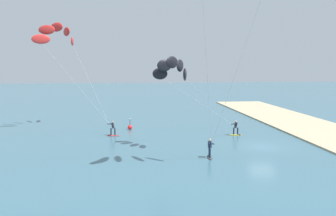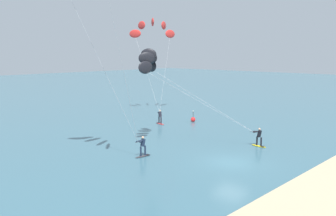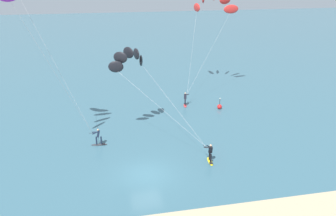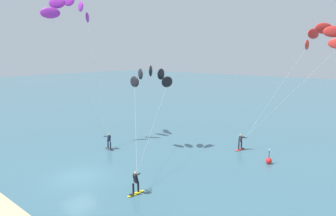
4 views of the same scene
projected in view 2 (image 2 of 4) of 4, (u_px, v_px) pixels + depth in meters
The scene contains 4 objects.
ground_plane at pixel (231, 162), 28.01m from camera, with size 240.00×240.00×0.00m, color #386070.
kitesurfer_nearshore at pixel (154, 65), 32.77m from camera, with size 8.24×10.42×8.67m.
kitesurfer_mid_water at pixel (153, 31), 49.37m from camera, with size 8.58×9.99×12.91m.
marker_buoy at pixel (193, 119), 44.30m from camera, with size 0.56×0.56×1.38m.
Camera 2 is at (-22.93, -15.18, 8.33)m, focal length 39.21 mm.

